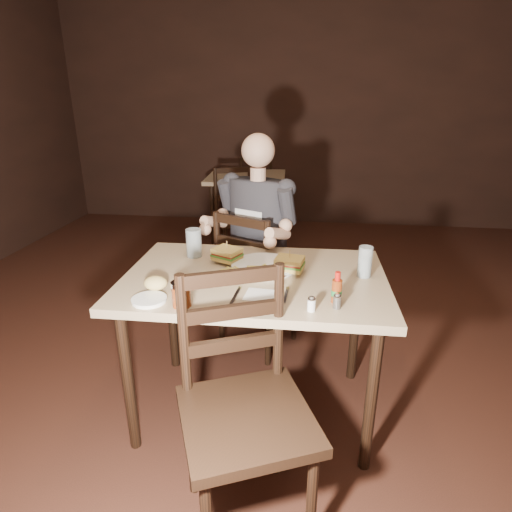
# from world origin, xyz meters

# --- Properties ---
(room_shell) EXTENTS (7.00, 7.00, 7.00)m
(room_shell) POSITION_xyz_m (0.00, 0.00, 1.40)
(room_shell) COLOR black
(room_shell) RESTS_ON ground
(main_table) EXTENTS (1.24, 0.84, 0.77)m
(main_table) POSITION_xyz_m (-0.17, -0.11, 0.69)
(main_table) COLOR tan
(main_table) RESTS_ON ground
(bg_table) EXTENTS (0.84, 0.84, 0.77)m
(bg_table) POSITION_xyz_m (-0.60, 2.50, 0.68)
(bg_table) COLOR tan
(bg_table) RESTS_ON ground
(chair_far) EXTENTS (0.59, 0.61, 0.93)m
(chair_far) POSITION_xyz_m (-0.22, 0.52, 0.47)
(chair_far) COLOR black
(chair_far) RESTS_ON ground
(chair_near) EXTENTS (0.62, 0.64, 0.99)m
(chair_near) POSITION_xyz_m (-0.11, -0.74, 0.49)
(chair_near) COLOR black
(chair_near) RESTS_ON ground
(bg_chair_far) EXTENTS (0.53, 0.56, 0.91)m
(bg_chair_far) POSITION_xyz_m (-0.60, 3.05, 0.45)
(bg_chair_far) COLOR black
(bg_chair_far) RESTS_ON ground
(bg_chair_near) EXTENTS (0.58, 0.60, 0.91)m
(bg_chair_near) POSITION_xyz_m (-0.60, 1.95, 0.46)
(bg_chair_near) COLOR black
(bg_chair_near) RESTS_ON ground
(diner) EXTENTS (0.63, 0.58, 0.89)m
(diner) POSITION_xyz_m (-0.24, 0.48, 0.92)
(diner) COLOR #2A282C
(diner) RESTS_ON chair_far
(dinner_plate) EXTENTS (0.31, 0.31, 0.02)m
(dinner_plate) POSITION_xyz_m (-0.13, -0.01, 0.78)
(dinner_plate) COLOR white
(dinner_plate) RESTS_ON main_table
(sandwich_left) EXTENTS (0.16, 0.15, 0.11)m
(sandwich_left) POSITION_xyz_m (-0.32, 0.04, 0.84)
(sandwich_left) COLOR #D4B45A
(sandwich_left) RESTS_ON dinner_plate
(sandwich_right) EXTENTS (0.15, 0.13, 0.11)m
(sandwich_right) POSITION_xyz_m (-0.00, -0.05, 0.84)
(sandwich_right) COLOR #D4B45A
(sandwich_right) RESTS_ON dinner_plate
(fries_pile) EXTENTS (0.24, 0.17, 0.04)m
(fries_pile) POSITION_xyz_m (-0.22, -0.13, 0.81)
(fries_pile) COLOR #DDCC5B
(fries_pile) RESTS_ON dinner_plate
(ketchup_dollop) EXTENTS (0.04, 0.04, 0.01)m
(ketchup_dollop) POSITION_xyz_m (-0.04, -0.15, 0.79)
(ketchup_dollop) COLOR maroon
(ketchup_dollop) RESTS_ON dinner_plate
(glass_left) EXTENTS (0.08, 0.08, 0.15)m
(glass_left) POSITION_xyz_m (-0.51, 0.11, 0.84)
(glass_left) COLOR silver
(glass_left) RESTS_ON main_table
(glass_right) EXTENTS (0.07, 0.07, 0.15)m
(glass_right) POSITION_xyz_m (0.34, -0.05, 0.84)
(glass_right) COLOR silver
(glass_right) RESTS_ON main_table
(hot_sauce) EXTENTS (0.04, 0.04, 0.13)m
(hot_sauce) POSITION_xyz_m (0.20, -0.33, 0.84)
(hot_sauce) COLOR maroon
(hot_sauce) RESTS_ON main_table
(salt_shaker) EXTENTS (0.03, 0.03, 0.06)m
(salt_shaker) POSITION_xyz_m (0.10, -0.42, 0.80)
(salt_shaker) COLOR white
(salt_shaker) RESTS_ON main_table
(pepper_shaker) EXTENTS (0.03, 0.03, 0.06)m
(pepper_shaker) POSITION_xyz_m (0.20, -0.39, 0.80)
(pepper_shaker) COLOR #38332D
(pepper_shaker) RESTS_ON main_table
(syrup_dispenser) EXTENTS (0.08, 0.08, 0.10)m
(syrup_dispenser) POSITION_xyz_m (-0.42, -0.45, 0.82)
(syrup_dispenser) COLOR maroon
(syrup_dispenser) RESTS_ON main_table
(napkin) EXTENTS (0.14, 0.14, 0.00)m
(napkin) POSITION_xyz_m (-0.11, -0.31, 0.77)
(napkin) COLOR white
(napkin) RESTS_ON main_table
(knife) EXTENTS (0.03, 0.23, 0.01)m
(knife) POSITION_xyz_m (-0.22, -0.37, 0.78)
(knife) COLOR silver
(knife) RESTS_ON napkin
(fork) EXTENTS (0.02, 0.16, 0.00)m
(fork) POSITION_xyz_m (-0.00, -0.30, 0.78)
(fork) COLOR silver
(fork) RESTS_ON napkin
(side_plate) EXTENTS (0.14, 0.14, 0.01)m
(side_plate) POSITION_xyz_m (-0.56, -0.43, 0.78)
(side_plate) COLOR white
(side_plate) RESTS_ON main_table
(bread_roll) EXTENTS (0.10, 0.09, 0.06)m
(bread_roll) POSITION_xyz_m (-0.57, -0.33, 0.81)
(bread_roll) COLOR #D6B661
(bread_roll) RESTS_ON side_plate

